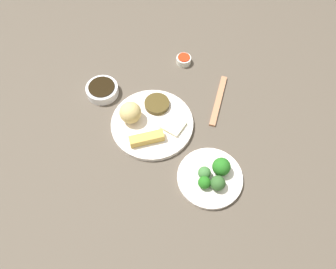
{
  "coord_description": "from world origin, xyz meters",
  "views": [
    {
      "loc": [
        0.48,
        -0.28,
        0.91
      ],
      "look_at": [
        0.07,
        0.02,
        0.06
      ],
      "focal_mm": 34.8,
      "sensor_mm": 36.0,
      "label": 1
    }
  ],
  "objects_px": {
    "main_plate": "(152,124)",
    "soy_sauce_bowl": "(102,90)",
    "chopsticks_pair": "(218,100)",
    "broccoli_plate": "(210,178)",
    "sauce_ramekin_sweet_and_sour": "(184,60)"
  },
  "relations": [
    {
      "from": "main_plate",
      "to": "sauce_ramekin_sweet_and_sour",
      "type": "xyz_separation_m",
      "value": [
        -0.16,
        0.25,
        0.0
      ]
    },
    {
      "from": "main_plate",
      "to": "soy_sauce_bowl",
      "type": "relative_size",
      "value": 2.44
    },
    {
      "from": "soy_sauce_bowl",
      "to": "chopsticks_pair",
      "type": "height_order",
      "value": "soy_sauce_bowl"
    },
    {
      "from": "sauce_ramekin_sweet_and_sour",
      "to": "chopsticks_pair",
      "type": "height_order",
      "value": "sauce_ramekin_sweet_and_sour"
    },
    {
      "from": "main_plate",
      "to": "chopsticks_pair",
      "type": "relative_size",
      "value": 1.25
    },
    {
      "from": "broccoli_plate",
      "to": "sauce_ramekin_sweet_and_sour",
      "type": "relative_size",
      "value": 3.63
    },
    {
      "from": "main_plate",
      "to": "chopsticks_pair",
      "type": "height_order",
      "value": "main_plate"
    },
    {
      "from": "broccoli_plate",
      "to": "soy_sauce_bowl",
      "type": "xyz_separation_m",
      "value": [
        -0.46,
        -0.09,
        0.01
      ]
    },
    {
      "from": "chopsticks_pair",
      "to": "main_plate",
      "type": "bearing_deg",
      "value": -102.67
    },
    {
      "from": "soy_sauce_bowl",
      "to": "sauce_ramekin_sweet_and_sour",
      "type": "xyz_separation_m",
      "value": [
        0.05,
        0.31,
        -0.0
      ]
    },
    {
      "from": "broccoli_plate",
      "to": "soy_sauce_bowl",
      "type": "relative_size",
      "value": 1.78
    },
    {
      "from": "chopsticks_pair",
      "to": "broccoli_plate",
      "type": "bearing_deg",
      "value": -45.98
    },
    {
      "from": "soy_sauce_bowl",
      "to": "broccoli_plate",
      "type": "bearing_deg",
      "value": 11.1
    },
    {
      "from": "main_plate",
      "to": "soy_sauce_bowl",
      "type": "xyz_separation_m",
      "value": [
        -0.21,
        -0.06,
        0.01
      ]
    },
    {
      "from": "main_plate",
      "to": "chopsticks_pair",
      "type": "xyz_separation_m",
      "value": [
        0.05,
        0.24,
        -0.0
      ]
    }
  ]
}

